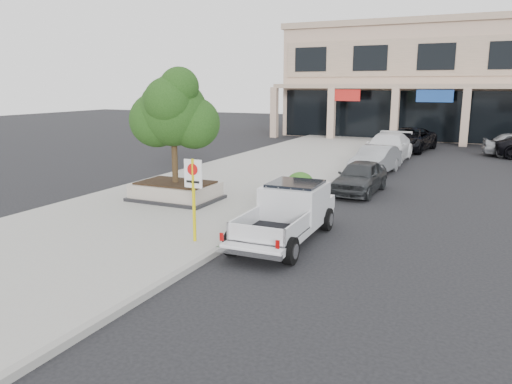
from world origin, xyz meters
TOP-DOWN VIEW (x-y plane):
  - ground at (0.00, 0.00)m, footprint 120.00×120.00m
  - sidewalk at (-5.50, 6.00)m, footprint 8.00×52.00m
  - curb at (-1.55, 6.00)m, footprint 0.20×52.00m
  - planter at (-5.81, 3.14)m, footprint 3.20×2.20m
  - planter_tree at (-5.68, 3.29)m, footprint 2.90×2.55m
  - no_parking_sign at (-2.44, -0.93)m, footprint 0.55×0.09m
  - hedge at (-1.80, 5.78)m, footprint 1.10×0.99m
  - pickup_truck at (-0.35, 0.51)m, footprint 1.97×5.06m
  - curb_car_a at (0.02, 7.95)m, footprint 1.74×4.02m
  - curb_car_b at (-0.37, 12.78)m, footprint 1.95×4.38m
  - curb_car_c at (-0.63, 17.26)m, footprint 2.33×5.64m
  - curb_car_d at (-0.20, 22.66)m, footprint 3.33×5.92m

SIDE VIEW (x-z plane):
  - ground at x=0.00m, z-range 0.00..0.00m
  - sidewalk at x=-5.50m, z-range 0.00..0.15m
  - curb at x=-1.55m, z-range 0.00..0.15m
  - planter at x=-5.81m, z-range 0.14..0.82m
  - hedge at x=-1.80m, z-range 0.15..1.08m
  - curb_car_a at x=0.02m, z-range 0.00..1.35m
  - curb_car_b at x=-0.37m, z-range 0.00..1.40m
  - curb_car_d at x=-0.20m, z-range 0.00..1.56m
  - pickup_truck at x=-0.35m, z-range 0.00..1.58m
  - curb_car_c at x=-0.63m, z-range 0.00..1.63m
  - no_parking_sign at x=-2.44m, z-range 0.48..2.78m
  - planter_tree at x=-5.68m, z-range 1.41..5.41m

